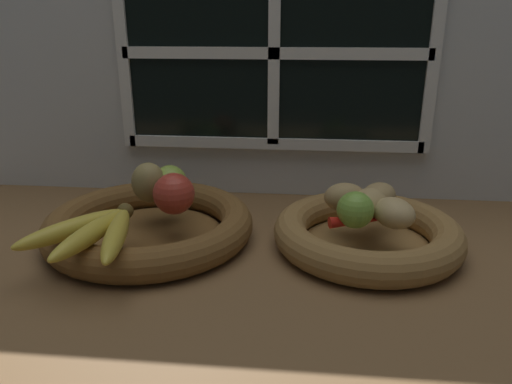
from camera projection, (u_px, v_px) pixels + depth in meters
The scene contains 14 objects.
ground_plane at pixel (262, 257), 83.88cm from camera, with size 140.00×90.00×3.00cm, color brown.
back_wall at pixel (275, 68), 101.94cm from camera, with size 140.00×4.60×55.00cm.
fruit_bowl_left at pixel (150, 225), 86.42cm from camera, with size 37.16×37.16×5.67cm.
fruit_bowl_right at pixel (367, 234), 82.87cm from camera, with size 32.19×32.19×5.67cm.
apple_green_back at pixel (170, 182), 89.76cm from camera, with size 6.42×6.42×6.42cm, color #8CAD3D.
apple_red_right at pixel (174, 194), 82.65cm from camera, with size 7.20×7.20×7.20cm, color #B73828.
pear_brown at pixel (149, 183), 87.95cm from camera, with size 6.30×5.97×7.47cm, color olive.
banana_bunch_front at pixel (95, 231), 72.99cm from camera, with size 17.63×20.14×3.04cm.
potato_large at pixel (370, 204), 80.99cm from camera, with size 6.66×5.90×5.18cm, color tan.
potato_back at pixel (378, 196), 85.33cm from camera, with size 7.94×5.61×4.60cm, color #A38451.
potato_small at pixel (394, 213), 77.49cm from camera, with size 7.53×5.85×4.86cm, color tan.
potato_oblong at pixel (345, 197), 84.20cm from camera, with size 7.28×5.45×5.02cm, color #A38451.
lime_near at pixel (355, 210), 77.19cm from camera, with size 6.01×6.01×6.01cm, color #7AAD3D.
chili_pepper at pixel (362, 220), 78.32cm from camera, with size 1.92×1.92×11.07cm, color red.
Camera 1 is at (6.35, -74.98, 37.25)cm, focal length 33.81 mm.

